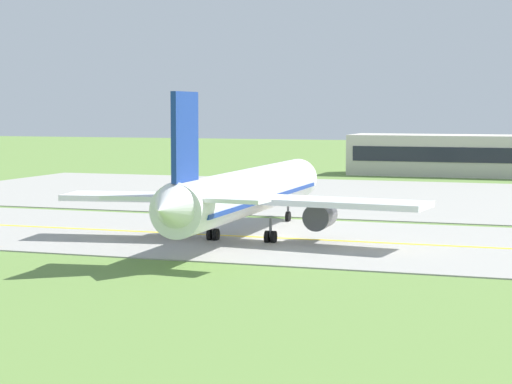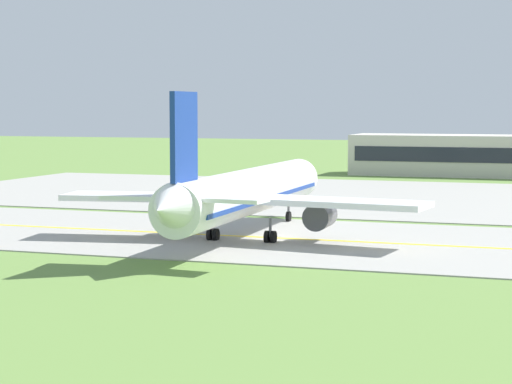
# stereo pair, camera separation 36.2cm
# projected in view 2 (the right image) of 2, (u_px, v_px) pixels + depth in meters

# --- Properties ---
(ground_plane) EXTENTS (500.00, 500.00, 0.00)m
(ground_plane) POSITION_uv_depth(u_px,v_px,m) (268.00, 239.00, 84.44)
(ground_plane) COLOR olive
(taxiway_strip) EXTENTS (240.00, 28.00, 0.10)m
(taxiway_strip) POSITION_uv_depth(u_px,v_px,m) (268.00, 238.00, 84.43)
(taxiway_strip) COLOR #9E9B93
(taxiway_strip) RESTS_ON ground
(apron_pad) EXTENTS (140.00, 52.00, 0.10)m
(apron_pad) POSITION_uv_depth(u_px,v_px,m) (448.00, 199.00, 120.69)
(apron_pad) COLOR #9E9B93
(apron_pad) RESTS_ON ground
(taxiway_centreline) EXTENTS (220.00, 0.60, 0.01)m
(taxiway_centreline) POSITION_uv_depth(u_px,v_px,m) (268.00, 237.00, 84.43)
(taxiway_centreline) COLOR yellow
(taxiway_centreline) RESTS_ON taxiway_strip
(airplane_lead) EXTENTS (32.51, 39.58, 12.70)m
(airplane_lead) POSITION_uv_depth(u_px,v_px,m) (247.00, 193.00, 83.26)
(airplane_lead) COLOR white
(airplane_lead) RESTS_ON ground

